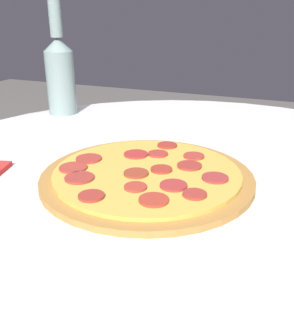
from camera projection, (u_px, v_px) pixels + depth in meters
table at (187, 269)px, 0.69m from camera, size 1.08×1.08×0.72m
pizza at (147, 175)px, 0.58m from camera, size 0.33×0.33×0.02m
beer_bottle at (60, 72)px, 0.93m from camera, size 0.07×0.07×0.28m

